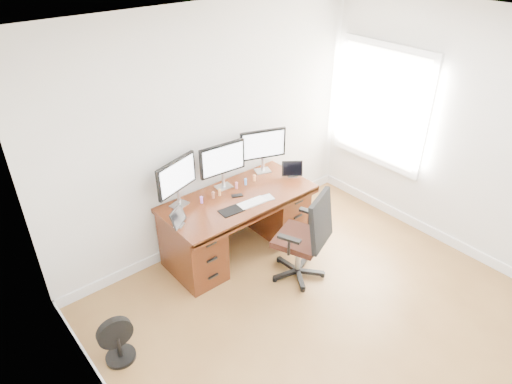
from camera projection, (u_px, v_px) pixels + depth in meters
ground at (361, 346)px, 4.17m from camera, size 4.50×4.50×0.00m
back_wall at (212, 133)px, 4.94m from camera, size 4.00×0.10×2.70m
right_wall at (494, 147)px, 4.63m from camera, size 0.10×4.50×2.70m
desk at (237, 222)px, 5.16m from camera, size 1.70×0.80×0.75m
office_chair at (303, 250)px, 4.81m from camera, size 0.73×0.73×1.05m
floor_fan at (117, 341)px, 3.95m from camera, size 0.32×0.27×0.46m
monitor_left at (177, 177)px, 4.65m from camera, size 0.53×0.20×0.53m
monitor_center at (223, 161)px, 4.96m from camera, size 0.55×0.16×0.53m
monitor_right at (263, 146)px, 5.28m from camera, size 0.53×0.22×0.53m
tablet_left at (179, 218)px, 4.46m from camera, size 0.24×0.19×0.19m
tablet_right at (293, 170)px, 5.30m from camera, size 0.23×0.20×0.19m
keyboard at (252, 203)px, 4.84m from camera, size 0.32×0.16×0.01m
trackpad at (267, 198)px, 4.93m from camera, size 0.15×0.15×0.01m
drawing_tablet at (231, 211)px, 4.72m from camera, size 0.26×0.18×0.01m
phone at (237, 195)px, 4.97m from camera, size 0.14×0.11×0.01m
figurine_purple at (201, 199)px, 4.83m from camera, size 0.03×0.03×0.09m
figurine_brown at (213, 194)px, 4.91m from camera, size 0.03×0.03×0.09m
figurine_yellow at (220, 192)px, 4.96m from camera, size 0.03×0.03×0.09m
figurine_pink at (236, 185)px, 5.08m from camera, size 0.03×0.03×0.09m
figurine_blue at (246, 181)px, 5.16m from camera, size 0.03×0.03×0.09m
figurine_orange at (254, 177)px, 5.23m from camera, size 0.03×0.03×0.09m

